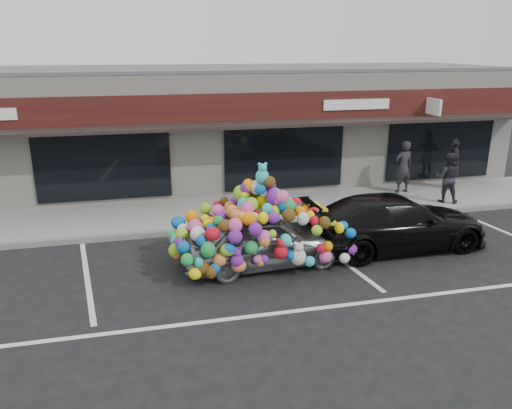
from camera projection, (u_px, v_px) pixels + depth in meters
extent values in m
plane|color=black|center=(227.00, 268.00, 11.90)|extent=(90.00, 90.00, 0.00)
cube|color=silver|center=(188.00, 127.00, 19.14)|extent=(24.00, 6.00, 4.20)
cube|color=#59595B|center=(185.00, 69.00, 18.49)|extent=(24.00, 6.00, 0.12)
cube|color=#360F0E|center=(196.00, 108.00, 15.97)|extent=(24.00, 0.18, 0.90)
cube|color=black|center=(198.00, 126.00, 15.64)|extent=(24.00, 1.20, 0.10)
cube|color=white|center=(433.00, 106.00, 17.33)|extent=(0.08, 0.95, 0.55)
cube|color=white|center=(357.00, 104.00, 17.04)|extent=(2.40, 0.04, 0.35)
cube|color=black|center=(104.00, 165.00, 15.88)|extent=(4.20, 0.12, 2.30)
cube|color=black|center=(284.00, 156.00, 17.18)|extent=(4.20, 0.12, 2.30)
cube|color=black|center=(440.00, 148.00, 18.47)|extent=(4.20, 0.12, 2.30)
cube|color=gray|center=(205.00, 213.00, 15.58)|extent=(26.00, 3.00, 0.15)
cube|color=slate|center=(211.00, 229.00, 14.19)|extent=(26.00, 0.18, 0.16)
cube|color=silver|center=(87.00, 278.00, 11.39)|extent=(0.73, 4.37, 0.01)
cube|color=silver|center=(334.00, 254.00, 12.69)|extent=(0.73, 4.37, 0.01)
cube|color=silver|center=(342.00, 305.00, 10.19)|extent=(14.00, 0.12, 0.01)
imported|color=#9FA2A9|center=(263.00, 239.00, 11.91)|extent=(1.90, 4.05, 1.34)
ellipsoid|color=red|center=(263.00, 192.00, 11.55)|extent=(1.32, 1.74, 1.01)
sphere|color=#FFF306|center=(320.00, 224.00, 11.97)|extent=(0.34, 0.34, 0.34)
sphere|color=blue|center=(298.00, 255.00, 11.27)|extent=(0.36, 0.36, 0.36)
sphere|color=green|center=(224.00, 232.00, 12.56)|extent=(0.30, 0.30, 0.30)
sphere|color=#EC5489|center=(263.00, 173.00, 11.42)|extent=(0.32, 0.32, 0.32)
sphere|color=orange|center=(213.00, 229.00, 11.65)|extent=(0.30, 0.30, 0.30)
imported|color=black|center=(395.00, 222.00, 12.92)|extent=(2.13, 4.90, 1.41)
imported|color=black|center=(403.00, 167.00, 17.28)|extent=(0.71, 0.51, 1.82)
imported|color=black|center=(447.00, 178.00, 16.21)|extent=(1.01, 0.95, 1.65)
imported|color=black|center=(452.00, 163.00, 17.79)|extent=(1.15, 0.75, 1.81)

